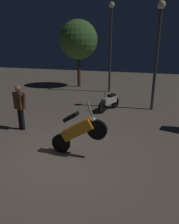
# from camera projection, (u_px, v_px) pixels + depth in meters

# --- Properties ---
(ground_plane) EXTENTS (40.00, 40.00, 0.00)m
(ground_plane) POSITION_uv_depth(u_px,v_px,m) (66.00, 156.00, 5.94)
(ground_plane) COLOR #756656
(motorcycle_orange_foreground) EXTENTS (1.66, 0.31, 1.63)m
(motorcycle_orange_foreground) POSITION_uv_depth(u_px,v_px,m) (78.00, 131.00, 5.76)
(motorcycle_orange_foreground) COLOR black
(motorcycle_orange_foreground) RESTS_ON ground_plane
(motorcycle_white_parked_left) EXTENTS (0.67, 1.59, 1.11)m
(motorcycle_white_parked_left) POSITION_uv_depth(u_px,v_px,m) (109.00, 101.00, 9.99)
(motorcycle_white_parked_left) COLOR black
(motorcycle_white_parked_left) RESTS_ON ground_plane
(person_rider_beside) EXTENTS (0.67, 0.31, 1.67)m
(person_rider_beside) POSITION_uv_depth(u_px,v_px,m) (20.00, 104.00, 7.51)
(person_rider_beside) COLOR black
(person_rider_beside) RESTS_ON ground_plane
(streetlamp_near) EXTENTS (0.36, 0.36, 5.53)m
(streetlamp_near) POSITION_uv_depth(u_px,v_px,m) (111.00, 38.00, 13.07)
(streetlamp_near) COLOR #38383D
(streetlamp_near) RESTS_ON ground_plane
(streetlamp_far) EXTENTS (0.36, 0.36, 4.86)m
(streetlamp_far) POSITION_uv_depth(u_px,v_px,m) (158.00, 44.00, 9.32)
(streetlamp_far) COLOR #38383D
(streetlamp_far) RESTS_ON ground_plane
(tree_left_bg) EXTENTS (2.78, 2.78, 4.81)m
(tree_left_bg) POSITION_uv_depth(u_px,v_px,m) (78.00, 40.00, 14.96)
(tree_left_bg) COLOR #4C331E
(tree_left_bg) RESTS_ON ground_plane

